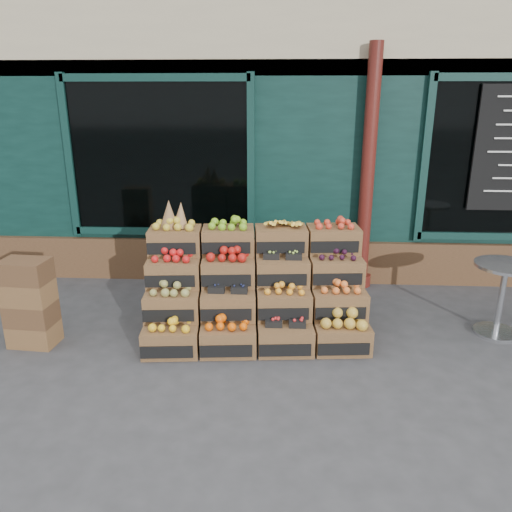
{
  "coord_description": "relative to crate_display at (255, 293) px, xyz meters",
  "views": [
    {
      "loc": [
        0.1,
        -4.61,
        2.61
      ],
      "look_at": [
        -0.2,
        0.7,
        0.85
      ],
      "focal_mm": 35.0,
      "sensor_mm": 36.0,
      "label": 1
    }
  ],
  "objects": [
    {
      "name": "shopkeeper",
      "position": [
        -1.3,
        2.05,
        0.52
      ],
      "size": [
        0.84,
        0.71,
        1.96
      ],
      "primitive_type": "imported",
      "rotation": [
        0.0,
        0.0,
        2.75
      ],
      "color": "#19581F",
      "rests_on": "ground"
    },
    {
      "name": "bistro_table",
      "position": [
        2.73,
        0.08,
        0.06
      ],
      "size": [
        0.66,
        0.66,
        0.83
      ],
      "rotation": [
        0.0,
        0.0,
        -0.21
      ],
      "color": "#ADAEB4",
      "rests_on": "ground"
    },
    {
      "name": "spare_crates",
      "position": [
        -2.36,
        -0.45,
        0.02
      ],
      "size": [
        0.5,
        0.37,
        0.96
      ],
      "rotation": [
        0.0,
        0.0,
        -0.08
      ],
      "color": "brown",
      "rests_on": "ground"
    },
    {
      "name": "shop_facade",
      "position": [
        0.21,
        4.56,
        1.94
      ],
      "size": [
        12.0,
        6.24,
        4.8
      ],
      "color": "black",
      "rests_on": "ground"
    },
    {
      "name": "crate_display",
      "position": [
        0.0,
        0.0,
        0.0
      ],
      "size": [
        2.46,
        1.36,
        1.48
      ],
      "rotation": [
        0.0,
        0.0,
        0.09
      ],
      "color": "brown",
      "rests_on": "ground"
    },
    {
      "name": "ground",
      "position": [
        0.21,
        -0.55,
        -0.46
      ],
      "size": [
        60.0,
        60.0,
        0.0
      ],
      "primitive_type": "plane",
      "color": "#39393B",
      "rests_on": "ground"
    }
  ]
}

